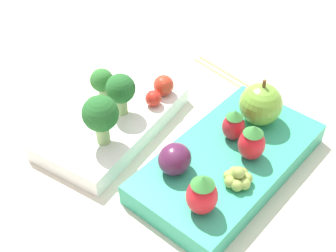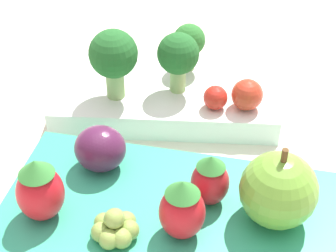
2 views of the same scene
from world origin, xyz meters
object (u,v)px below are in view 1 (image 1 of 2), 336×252
at_px(broccoli_floret_2, 102,81).
at_px(strawberry_2, 252,142).
at_px(cherry_tomato_1, 164,85).
at_px(plum, 175,159).
at_px(grape_cluster, 238,178).
at_px(chopsticks_pair, 251,88).
at_px(broccoli_floret_0, 121,89).
at_px(bento_box_savoury, 113,122).
at_px(strawberry_1, 202,194).
at_px(broccoli_floret_1, 101,115).
at_px(bento_box_fruit, 229,162).
at_px(apple, 261,104).
at_px(strawberry_0, 234,125).
at_px(cherry_tomato_0, 153,98).

xyz_separation_m(broccoli_floret_2, strawberry_2, (0.02, -0.20, -0.00)).
xyz_separation_m(cherry_tomato_1, plum, (-0.10, -0.09, 0.01)).
bearing_deg(cherry_tomato_1, grape_cluster, -117.04).
bearing_deg(chopsticks_pair, broccoli_floret_0, 149.49).
distance_m(bento_box_savoury, strawberry_1, 0.18).
height_order(broccoli_floret_0, broccoli_floret_1, broccoli_floret_1).
relative_size(bento_box_fruit, cherry_tomato_1, 8.91).
xyz_separation_m(bento_box_fruit, strawberry_2, (0.01, -0.02, 0.04)).
height_order(bento_box_fruit, grape_cluster, grape_cluster).
height_order(strawberry_2, grape_cluster, strawberry_2).
relative_size(broccoli_floret_1, apple, 1.06).
height_order(broccoli_floret_0, strawberry_0, broccoli_floret_0).
bearing_deg(apple, cherry_tomato_1, 99.85).
bearing_deg(broccoli_floret_0, chopsticks_pair, -30.51).
distance_m(plum, grape_cluster, 0.07).
relative_size(cherry_tomato_1, chopsticks_pair, 0.13).
relative_size(bento_box_fruit, strawberry_2, 5.22).
bearing_deg(bento_box_savoury, plum, -104.94).
xyz_separation_m(bento_box_fruit, apple, (0.07, 0.00, 0.04)).
xyz_separation_m(broccoli_floret_0, cherry_tomato_0, (0.03, -0.02, -0.02)).
relative_size(apple, strawberry_1, 1.24).
relative_size(bento_box_fruit, strawberry_0, 5.94).
bearing_deg(broccoli_floret_2, broccoli_floret_0, -97.00).
bearing_deg(bento_box_savoury, apple, -58.12).
bearing_deg(broccoli_floret_2, strawberry_2, -85.10).
height_order(cherry_tomato_1, chopsticks_pair, cherry_tomato_1).
bearing_deg(grape_cluster, apple, 16.44).
relative_size(bento_box_fruit, grape_cluster, 7.67).
bearing_deg(broccoli_floret_0, bento_box_savoury, 152.33).
xyz_separation_m(broccoli_floret_2, grape_cluster, (-0.02, -0.21, -0.02)).
bearing_deg(apple, grape_cluster, -163.56).
distance_m(strawberry_1, chopsticks_pair, 0.25).
height_order(broccoli_floret_0, broccoli_floret_2, broccoli_floret_0).
height_order(cherry_tomato_1, grape_cluster, same).
distance_m(bento_box_savoury, broccoli_floret_2, 0.05).
xyz_separation_m(bento_box_fruit, cherry_tomato_0, (0.02, 0.12, 0.02)).
xyz_separation_m(bento_box_savoury, bento_box_fruit, (0.02, -0.15, 0.00)).
bearing_deg(strawberry_0, cherry_tomato_1, 79.04).
height_order(apple, plum, apple).
height_order(broccoli_floret_2, cherry_tomato_1, broccoli_floret_2).
distance_m(broccoli_floret_2, cherry_tomato_1, 0.08).
xyz_separation_m(broccoli_floret_0, broccoli_floret_2, (0.00, 0.04, -0.01)).
bearing_deg(cherry_tomato_1, broccoli_floret_2, 135.23).
height_order(broccoli_floret_1, strawberry_2, broccoli_floret_1).
height_order(broccoli_floret_0, chopsticks_pair, broccoli_floret_0).
relative_size(plum, grape_cluster, 1.21).
height_order(bento_box_fruit, strawberry_2, strawberry_2).
relative_size(strawberry_0, strawberry_2, 0.88).
xyz_separation_m(bento_box_fruit, plum, (-0.06, 0.04, 0.03)).
bearing_deg(broccoli_floret_0, broccoli_floret_2, 83.00).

